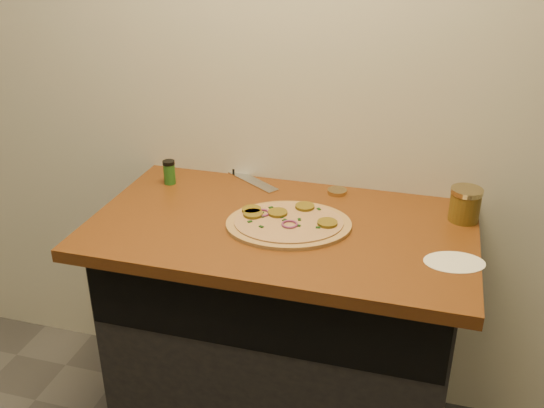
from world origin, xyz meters
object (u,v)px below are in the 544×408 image
(chefs_knife, at_px, (238,173))
(salsa_jar, at_px, (465,204))
(spice_shaker, at_px, (169,172))
(pizza, at_px, (288,223))

(chefs_knife, relative_size, salsa_jar, 2.88)
(salsa_jar, bearing_deg, chefs_knife, 169.02)
(salsa_jar, relative_size, spice_shaker, 1.24)
(pizza, height_order, salsa_jar, salsa_jar)
(pizza, relative_size, chefs_knife, 1.52)
(chefs_knife, distance_m, salsa_jar, 0.82)
(salsa_jar, height_order, spice_shaker, salsa_jar)
(chefs_knife, bearing_deg, salsa_jar, -10.98)
(pizza, distance_m, chefs_knife, 0.44)
(pizza, xyz_separation_m, spice_shaker, (-0.49, 0.20, 0.03))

